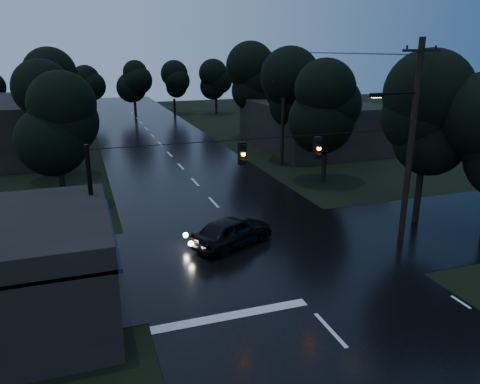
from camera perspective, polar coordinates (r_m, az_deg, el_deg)
main_road at (r=39.40m, az=-7.23°, el=3.07°), size 12.00×120.00×0.02m
cross_street at (r=22.98m, az=2.27°, el=-7.31°), size 60.00×9.00×0.02m
building_far_right at (r=47.34m, az=8.57°, el=8.10°), size 10.00×14.00×4.40m
building_far_left at (r=48.40m, az=-26.51°, el=7.06°), size 10.00×16.00×5.00m
utility_pole_main at (r=24.20m, az=20.01°, el=6.01°), size 3.50×0.30×10.00m
utility_pole_far at (r=39.29m, az=5.24°, el=8.86°), size 2.00×0.30×7.50m
anchor_pole_left at (r=19.58m, az=-17.45°, el=-3.10°), size 0.18×0.18×6.00m
span_signals at (r=20.64m, az=4.90°, el=5.16°), size 15.00×0.37×1.12m
tree_corner_near at (r=27.25m, az=21.86°, el=8.53°), size 4.48×4.48×9.44m
tree_left_a at (r=29.80m, az=-21.58°, el=7.74°), size 3.92×3.92×8.26m
tree_left_b at (r=37.72m, az=-22.19°, el=10.01°), size 4.20×4.20×8.85m
tree_left_c at (r=47.66m, az=-22.48°, el=11.68°), size 4.48×4.48×9.44m
tree_right_a at (r=34.07m, az=10.59°, el=10.32°), size 4.20×4.20×8.85m
tree_right_b at (r=41.39m, az=5.85°, el=12.21°), size 4.48×4.48×9.44m
tree_right_c at (r=50.81m, az=1.67°, el=13.63°), size 4.76×4.76×10.03m
car at (r=23.41m, az=-0.95°, el=-4.80°), size 4.81×3.49×1.52m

